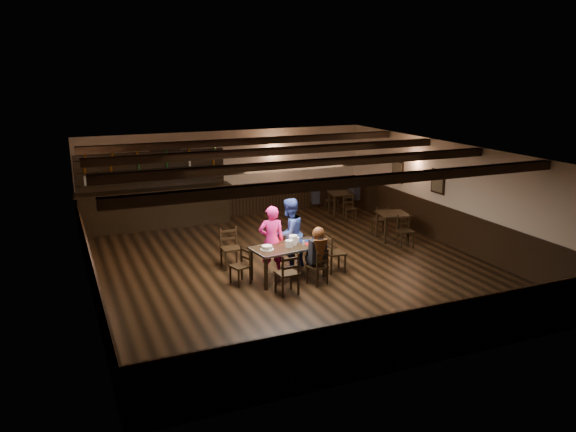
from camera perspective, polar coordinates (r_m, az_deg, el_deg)
name	(u,v)px	position (r m, az deg, el deg)	size (l,w,h in m)	color
ground	(292,266)	(13.31, 0.43, -5.13)	(10.00, 10.00, 0.00)	black
room_shell	(292,194)	(12.86, 0.42, 2.26)	(9.02, 10.02, 2.71)	beige
dining_table	(288,250)	(12.35, 0.01, -3.43)	(1.70, 1.01, 0.75)	black
chair_near_left	(289,271)	(11.51, 0.06, -5.60)	(0.44, 0.42, 0.90)	black
chair_near_right	(320,265)	(12.08, 3.23, -4.95)	(0.46, 0.45, 0.79)	black
chair_end_left	(243,263)	(12.20, -4.63, -4.74)	(0.45, 0.46, 0.80)	black
chair_end_right	(332,250)	(12.84, 4.52, -3.47)	(0.43, 0.45, 0.89)	black
chair_far_pushed	(230,244)	(13.21, -5.93, -2.87)	(0.44, 0.42, 0.94)	black
woman_pink	(272,240)	(12.59, -1.68, -2.49)	(0.58, 0.38, 1.59)	#FB1393
man_blue	(289,234)	(12.97, 0.13, -1.79)	(0.81, 0.63, 1.66)	navy
seated_person	(318,247)	(11.98, 3.07, -3.17)	(0.35, 0.52, 0.85)	black
cake	(267,248)	(12.10, -2.14, -3.24)	(0.29, 0.29, 0.09)	white
plate_stack_a	(289,244)	(12.25, 0.10, -2.82)	(0.16, 0.16, 0.15)	white
plate_stack_b	(293,240)	(12.39, 0.51, -2.45)	(0.18, 0.18, 0.22)	white
tea_light	(289,243)	(12.46, 0.08, -2.77)	(0.05, 0.05, 0.06)	#A5A8AD
salt_shaker	(304,243)	(12.39, 1.60, -2.75)	(0.04, 0.04, 0.10)	silver
pepper_shaker	(304,243)	(12.42, 1.65, -2.71)	(0.04, 0.04, 0.10)	#A5A8AD
drink_glass	(298,240)	(12.59, 0.99, -2.41)	(0.07, 0.07, 0.12)	silver
menu_red	(311,243)	(12.52, 2.37, -2.80)	(0.32, 0.22, 0.00)	maroon
menu_blue	(305,241)	(12.70, 1.71, -2.53)	(0.34, 0.24, 0.00)	#0D1943
bar_counter	(155,203)	(16.85, -13.33, 1.33)	(4.48, 0.70, 2.20)	black
back_table_a	(393,217)	(15.41, 10.58, -0.08)	(0.90, 0.90, 0.75)	black
back_table_b	(341,196)	(17.72, 5.38, 2.04)	(0.84, 0.84, 0.75)	black
bg_patron_left	(315,191)	(17.41, 2.78, 2.59)	(0.33, 0.43, 0.78)	black
bg_patron_right	(354,187)	(18.00, 6.71, 2.92)	(0.27, 0.40, 0.79)	black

